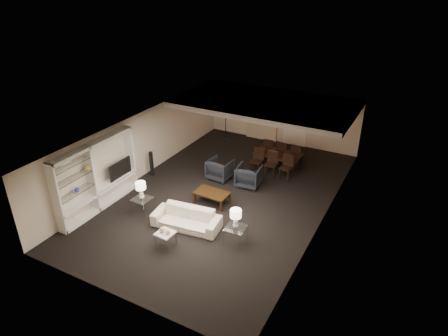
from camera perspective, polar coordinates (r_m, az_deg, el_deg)
floor at (r=14.20m, az=0.00°, el=-3.96°), size 11.00×11.00×0.00m
ceiling at (r=13.09m, az=0.00°, el=5.47°), size 7.00×11.00×0.02m
wall_back at (r=18.26m, az=8.20°, el=7.36°), size 7.00×0.02×2.50m
wall_front at (r=9.85m, az=-15.57°, el=-12.15°), size 7.00×0.02×2.50m
wall_left at (r=15.40m, az=-11.59°, el=3.28°), size 0.02×11.00×2.50m
wall_right at (r=12.54m, az=14.28°, el=-2.81°), size 0.02×11.00×2.50m
ceiling_soffit at (r=16.12m, az=5.93°, el=9.14°), size 7.00×4.00×0.20m
curtains at (r=18.51m, az=5.48°, el=7.62°), size 1.50×0.12×2.40m
door at (r=18.10m, az=10.21°, el=6.35°), size 0.90×0.05×2.10m
painting at (r=17.58m, az=14.67°, el=7.00°), size 0.95×0.04×0.65m
media_unit at (r=13.62m, az=-17.71°, el=-1.13°), size 0.38×3.40×2.35m
pendant_light at (r=16.17m, az=6.84°, el=7.36°), size 0.52×0.52×0.24m
sofa at (r=12.49m, az=-5.40°, el=-7.20°), size 2.20×1.08×0.62m
coffee_table at (r=13.69m, az=-1.74°, el=-4.25°), size 1.18×0.71×0.42m
armchair_left at (r=15.15m, az=-0.55°, el=-0.15°), size 0.89×0.92×0.79m
armchair_right at (r=14.67m, az=3.57°, el=-1.15°), size 0.92×0.95×0.79m
side_table_left at (r=13.39m, az=-11.54°, el=-5.30°), size 0.60×0.60×0.54m
side_table_right at (r=11.81m, az=1.64°, el=-9.57°), size 0.60×0.60×0.54m
table_lamp_left at (r=13.10m, az=-11.76°, el=-3.18°), size 0.34×0.34×0.60m
table_lamp_right at (r=11.48m, az=1.68°, el=-7.28°), size 0.36×0.36×0.60m
marble_table at (r=11.81m, az=-8.33°, el=-10.08°), size 0.52×0.52×0.48m
gold_gourd_a at (r=11.67m, az=-8.83°, el=-8.68°), size 0.16×0.16×0.16m
gold_gourd_b at (r=11.58m, az=-8.02°, el=-9.01°), size 0.14×0.14×0.14m
television at (r=14.25m, az=-14.92°, el=-0.04°), size 1.02×0.13×0.59m
vase_blue at (r=13.13m, az=-20.33°, el=-2.84°), size 0.16×0.16×0.17m
vase_amber at (r=13.23m, az=-18.93°, el=0.12°), size 0.17×0.17×0.18m
floor_speaker at (r=15.59m, az=-10.31°, el=0.63°), size 0.11×0.11×0.99m
dining_table at (r=16.06m, az=7.58°, el=0.98°), size 1.87×1.08×0.65m
chair_nl at (r=15.64m, az=4.71°, el=1.03°), size 0.46×0.46×0.96m
chair_nm at (r=15.44m, az=6.75°, el=0.57°), size 0.47×0.47×0.96m
chair_nr at (r=15.26m, az=8.83°, el=0.10°), size 0.48×0.48×0.96m
chair_fl at (r=16.73m, az=6.51°, el=2.75°), size 0.46×0.46×0.96m
chair_fm at (r=16.55m, az=8.43°, el=2.34°), size 0.50×0.50×0.96m
chair_fr at (r=16.38m, az=10.39°, el=1.92°), size 0.47×0.47×0.96m
floor_lamp at (r=18.45m, az=0.23°, el=6.29°), size 0.27×0.27×1.56m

